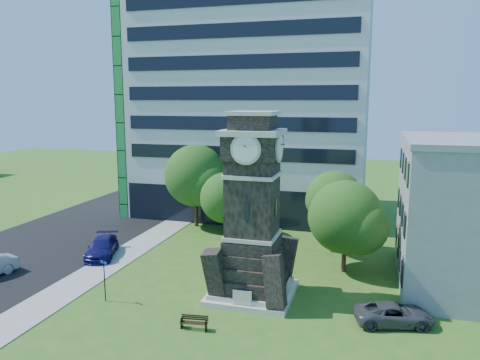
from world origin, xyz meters
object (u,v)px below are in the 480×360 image
(clock_tower, at_px, (252,219))
(street_sign, at_px, (104,275))
(car_street_north, at_px, (102,247))
(car_east_lot, at_px, (394,314))
(park_bench, at_px, (194,322))

(clock_tower, bearing_deg, street_sign, -158.94)
(car_street_north, bearing_deg, car_east_lot, -35.44)
(car_east_lot, bearing_deg, street_sign, 81.08)
(park_bench, relative_size, street_sign, 0.56)
(clock_tower, relative_size, car_east_lot, 2.70)
(car_east_lot, relative_size, park_bench, 2.88)
(car_street_north, distance_m, car_east_lot, 23.81)
(park_bench, distance_m, street_sign, 7.32)
(clock_tower, distance_m, park_bench, 7.51)
(park_bench, bearing_deg, car_street_north, 133.99)
(car_east_lot, height_order, park_bench, car_east_lot)
(car_east_lot, height_order, street_sign, street_sign)
(clock_tower, xyz_separation_m, street_sign, (-8.96, -3.45, -3.54))
(park_bench, xyz_separation_m, street_sign, (-6.95, 1.91, 1.31))
(park_bench, bearing_deg, street_sign, 157.29)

